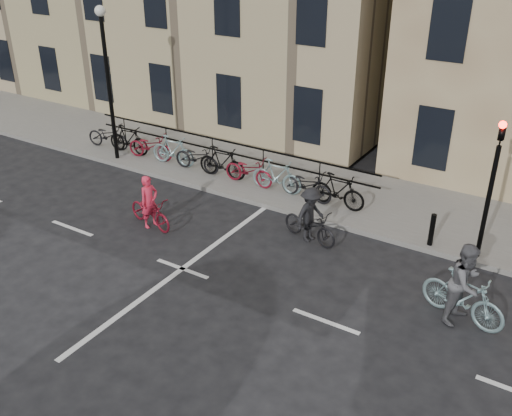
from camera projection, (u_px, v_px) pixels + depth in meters
The scene contains 9 objects.
ground at pixel (182, 269), 14.39m from camera, with size 120.00×120.00×0.00m, color black.
sidewalk at pixel (199, 159), 20.79m from camera, with size 46.00×4.00×0.15m, color slate.
traffic_light at pixel (494, 173), 13.64m from camera, with size 0.18×0.30×3.90m.
lamp_post at pixel (107, 66), 19.22m from camera, with size 0.36×0.36×5.28m.
bollard_east at pixel (432, 230), 14.97m from camera, with size 0.14×0.14×0.90m, color black.
parked_bikes at pixel (209, 160), 19.24m from camera, with size 11.45×1.23×1.05m.
cyclist_pink at pixel (150, 209), 16.19m from camera, with size 1.81×0.94×1.54m.
cyclist_grey at pixel (464, 290), 12.24m from camera, with size 2.02×1.06×1.88m.
cyclist_dark at pixel (310, 220), 15.42m from camera, with size 1.85×1.12×1.56m.
Camera 1 is at (8.01, -9.32, 7.86)m, focal length 40.00 mm.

